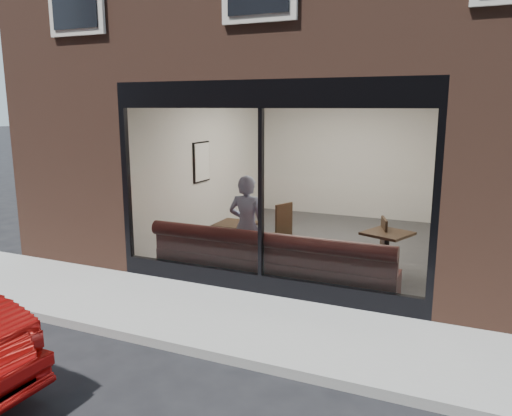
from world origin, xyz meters
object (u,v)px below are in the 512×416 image
at_px(cafe_table_left, 236,224).
at_px(cafe_chair_right, 371,258).
at_px(cafe_table_right, 388,233).
at_px(cafe_chair_left, 277,237).
at_px(banquette, 271,271).
at_px(person, 247,226).

bearing_deg(cafe_table_left, cafe_chair_right, 13.79).
xyz_separation_m(cafe_table_left, cafe_table_right, (2.61, 0.43, 0.00)).
bearing_deg(cafe_chair_left, cafe_chair_right, -176.37).
distance_m(banquette, cafe_chair_right, 1.90).
distance_m(cafe_table_left, cafe_chair_left, 1.38).
distance_m(cafe_table_left, cafe_table_right, 2.65).
bearing_deg(person, banquette, 151.90).
bearing_deg(cafe_chair_right, person, 11.76).
xyz_separation_m(banquette, cafe_chair_right, (1.34, 1.34, 0.01)).
relative_size(person, cafe_table_right, 2.50).
bearing_deg(cafe_chair_right, banquette, 26.34).
relative_size(banquette, cafe_table_right, 5.80).
height_order(banquette, cafe_chair_left, banquette).
distance_m(person, cafe_table_left, 0.71).
height_order(banquette, cafe_chair_right, banquette).
xyz_separation_m(banquette, person, (-0.53, 0.24, 0.64)).
relative_size(cafe_chair_left, cafe_chair_right, 1.00).
xyz_separation_m(banquette, cafe_table_right, (1.62, 1.20, 0.52)).
xyz_separation_m(cafe_table_right, cafe_chair_left, (-2.31, 0.82, -0.50)).
bearing_deg(cafe_table_right, cafe_table_left, -170.61).
bearing_deg(cafe_chair_right, cafe_table_right, 134.15).
distance_m(cafe_table_right, cafe_chair_left, 2.50).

